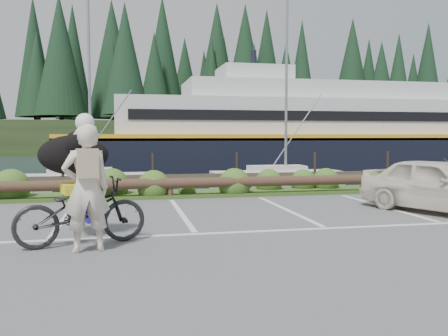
{
  "coord_description": "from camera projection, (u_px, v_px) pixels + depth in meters",
  "views": [
    {
      "loc": [
        -1.27,
        -9.0,
        1.84
      ],
      "look_at": [
        0.9,
        1.37,
        1.1
      ],
      "focal_mm": 38.0,
      "sensor_mm": 36.0,
      "label": 1
    }
  ],
  "objects": [
    {
      "name": "ground",
      "position": [
        193.0,
        230.0,
        9.18
      ],
      "size": [
        72.0,
        72.0,
        0.0
      ],
      "primitive_type": "plane",
      "color": "#525254"
    },
    {
      "name": "parked_car",
      "position": [
        441.0,
        185.0,
        11.19
      ],
      "size": [
        2.94,
        4.13,
        1.31
      ],
      "primitive_type": "imported",
      "rotation": [
        0.0,
        0.0,
        0.41
      ],
      "color": "beige",
      "rests_on": "ground"
    },
    {
      "name": "cyclist",
      "position": [
        86.0,
        188.0,
        7.41
      ],
      "size": [
        0.83,
        0.65,
        2.01
      ],
      "primitive_type": "imported",
      "rotation": [
        0.0,
        0.0,
        3.39
      ],
      "color": "beige",
      "rests_on": "ground"
    },
    {
      "name": "bicycle",
      "position": [
        81.0,
        212.0,
        7.89
      ],
      "size": [
        2.27,
        1.27,
        1.13
      ],
      "primitive_type": "imported",
      "rotation": [
        0.0,
        0.0,
        1.82
      ],
      "color": "black",
      "rests_on": "ground"
    },
    {
      "name": "harbor_backdrop",
      "position": [
        134.0,
        145.0,
        85.86
      ],
      "size": [
        170.0,
        160.0,
        30.0
      ],
      "color": "#172439",
      "rests_on": "ground"
    },
    {
      "name": "log_rail",
      "position": [
        170.0,
        199.0,
        13.67
      ],
      "size": [
        32.0,
        0.3,
        0.6
      ],
      "primitive_type": null,
      "color": "#443021",
      "rests_on": "ground"
    },
    {
      "name": "dog",
      "position": [
        73.0,
        155.0,
        8.44
      ],
      "size": [
        0.89,
        1.33,
        0.71
      ],
      "primitive_type": "ellipsoid",
      "rotation": [
        0.0,
        0.0,
        1.82
      ],
      "color": "black",
      "rests_on": "bicycle"
    },
    {
      "name": "vegetation_strip",
      "position": [
        168.0,
        194.0,
        14.35
      ],
      "size": [
        34.0,
        1.6,
        0.1
      ],
      "primitive_type": "cube",
      "color": "#3D5B21",
      "rests_on": "ground"
    }
  ]
}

